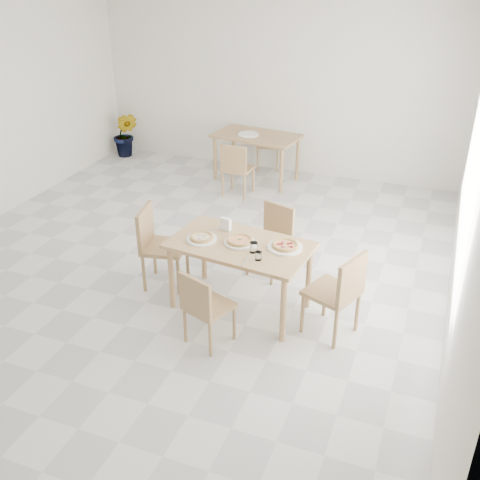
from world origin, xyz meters
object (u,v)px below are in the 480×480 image
(tumbler_b, at_px, (258,256))
(second_table, at_px, (256,141))
(plate_margherita, at_px, (240,242))
(pizza_pepperoni, at_px, (285,245))
(main_table, at_px, (240,252))
(plate_empty, at_px, (248,134))
(chair_back_s, at_px, (236,166))
(chair_north, at_px, (273,235))
(chair_west, at_px, (157,241))
(pizza_mushroom, at_px, (202,237))
(chair_back_n, at_px, (271,140))
(napkin_holder, at_px, (226,225))
(plate_mushroom, at_px, (202,239))
(pizza_margherita, at_px, (240,240))
(tumbler_a, at_px, (254,247))
(plate_pepperoni, at_px, (285,247))
(chair_east, at_px, (340,290))
(potted_plant, at_px, (126,134))
(chair_south, at_px, (203,305))

(tumbler_b, bearing_deg, second_table, 109.71)
(plate_margherita, height_order, pizza_pepperoni, pizza_pepperoni)
(main_table, relative_size, plate_empty, 4.61)
(tumbler_b, distance_m, chair_back_s, 3.28)
(chair_north, bearing_deg, chair_west, -129.64)
(tumbler_b, height_order, chair_back_s, tumbler_b)
(chair_north, distance_m, pizza_mushroom, 1.05)
(chair_north, height_order, tumbler_b, tumbler_b)
(main_table, xyz_separation_m, chair_back_n, (-1.03, 4.16, -0.19))
(pizza_mushroom, distance_m, napkin_holder, 0.32)
(plate_mushroom, height_order, pizza_margherita, pizza_margherita)
(chair_back_s, bearing_deg, chair_back_n, -91.52)
(pizza_pepperoni, distance_m, plate_empty, 3.73)
(tumbler_a, bearing_deg, plate_empty, 110.97)
(plate_pepperoni, bearing_deg, chair_east, -17.43)
(plate_empty, bearing_deg, chair_east, -57.93)
(chair_back_n, xyz_separation_m, plate_empty, (-0.15, -0.73, 0.29))
(pizza_margherita, relative_size, chair_back_s, 0.36)
(main_table, distance_m, pizza_pepperoni, 0.47)
(chair_north, bearing_deg, napkin_holder, -100.97)
(napkin_holder, bearing_deg, tumbler_a, -25.39)
(tumbler_a, height_order, chair_back_n, tumbler_a)
(pizza_pepperoni, distance_m, second_table, 3.72)
(main_table, relative_size, plate_margherita, 4.72)
(napkin_holder, height_order, potted_plant, napkin_holder)
(plate_pepperoni, relative_size, napkin_holder, 2.44)
(chair_north, distance_m, tumbler_a, 1.00)
(chair_east, height_order, pizza_pepperoni, chair_east)
(main_table, relative_size, chair_west, 1.62)
(plate_pepperoni, xyz_separation_m, pizza_pepperoni, (0.00, 0.00, 0.02))
(plate_mushroom, xyz_separation_m, plate_pepperoni, (0.83, 0.14, 0.00))
(chair_back_n, bearing_deg, plate_mushroom, -85.84)
(pizza_pepperoni, height_order, chair_back_n, chair_back_n)
(plate_mushroom, distance_m, pizza_margherita, 0.39)
(chair_west, bearing_deg, tumbler_a, -112.18)
(plate_margherita, bearing_deg, chair_west, 174.14)
(plate_margherita, bearing_deg, plate_empty, 108.83)
(chair_south, relative_size, plate_empty, 2.43)
(potted_plant, bearing_deg, tumbler_a, -45.38)
(chair_north, xyz_separation_m, chair_back_n, (-1.11, 3.34, -0.00))
(plate_mushroom, bearing_deg, plate_empty, 102.67)
(pizza_pepperoni, distance_m, chair_back_n, 4.36)
(chair_west, xyz_separation_m, plate_mushroom, (0.63, -0.18, 0.23))
(chair_east, distance_m, plate_empty, 4.19)
(chair_north, distance_m, second_table, 2.90)
(chair_north, distance_m, potted_plant, 4.70)
(plate_mushroom, distance_m, napkin_holder, 0.32)
(chair_south, distance_m, second_table, 4.30)
(pizza_margherita, distance_m, plate_empty, 3.61)
(chair_east, distance_m, potted_plant, 6.04)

